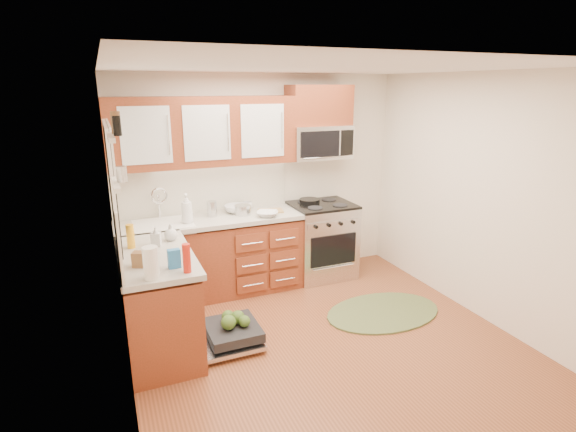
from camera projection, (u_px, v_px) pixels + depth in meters
name	position (u px, v px, depth m)	size (l,w,h in m)	color
floor	(324.00, 341.00, 4.31)	(3.50, 3.50, 0.00)	brown
ceiling	(331.00, 67.00, 3.61)	(3.50, 3.50, 0.00)	white
wall_back	(262.00, 180.00, 5.51)	(3.50, 0.04, 2.50)	white
wall_front	(479.00, 300.00, 2.41)	(3.50, 0.04, 2.50)	white
wall_left	(117.00, 242.00, 3.31)	(0.04, 3.50, 2.50)	white
wall_right	(479.00, 198.00, 4.61)	(0.04, 3.50, 2.50)	white
base_cabinet_back	(212.00, 259.00, 5.21)	(2.05, 0.60, 0.85)	#612F15
base_cabinet_left	(158.00, 305.00, 4.12)	(0.60, 1.25, 0.85)	#612F15
countertop_back	(211.00, 220.00, 5.06)	(2.07, 0.64, 0.05)	#AAA59B
countertop_left	(155.00, 256.00, 3.99)	(0.64, 1.27, 0.05)	#AAA59B
backsplash_back	(203.00, 188.00, 5.24)	(2.05, 0.02, 0.57)	beige
backsplash_left	(116.00, 227.00, 3.79)	(0.02, 1.25, 0.57)	beige
upper_cabinets	(203.00, 132.00, 4.91)	(2.05, 0.35, 0.75)	#612F15
cabinet_over_mw	(319.00, 105.00, 5.36)	(0.76, 0.35, 0.47)	#612F15
range	(321.00, 240.00, 5.69)	(0.76, 0.64, 0.95)	silver
microwave	(319.00, 142.00, 5.46)	(0.76, 0.38, 0.40)	silver
sink	(164.00, 235.00, 4.88)	(0.62, 0.50, 0.26)	white
dishwasher	(229.00, 335.00, 4.23)	(0.70, 0.60, 0.20)	silver
window	(112.00, 188.00, 3.68)	(0.03, 1.05, 1.05)	white
window_blind	(111.00, 148.00, 3.59)	(0.02, 0.96, 0.40)	white
shelf_upper	(111.00, 137.00, 2.79)	(0.04, 0.40, 0.03)	white
shelf_lower	(116.00, 185.00, 2.87)	(0.04, 0.40, 0.03)	white
rug	(383.00, 312.00, 4.84)	(1.29, 0.84, 0.02)	#5F7040
skillet	(310.00, 201.00, 5.61)	(0.26, 0.26, 0.05)	black
stock_pot	(243.00, 210.00, 5.17)	(0.19, 0.19, 0.11)	silver
cutting_board	(271.00, 211.00, 5.31)	(0.29, 0.19, 0.02)	#9D7647
canister	(212.00, 209.00, 5.09)	(0.11, 0.11, 0.18)	silver
paper_towel_roll	(151.00, 263.00, 3.43)	(0.12, 0.12, 0.26)	white
mustard_bottle	(130.00, 236.00, 4.09)	(0.07, 0.07, 0.22)	#F7A91B
red_bottle	(187.00, 258.00, 3.55)	(0.06, 0.06, 0.24)	red
wooden_box	(141.00, 259.00, 3.69)	(0.12, 0.09, 0.12)	brown
blue_carton	(174.00, 259.00, 3.65)	(0.10, 0.06, 0.16)	#2873BC
bowl_a	(267.00, 214.00, 5.11)	(0.24, 0.24, 0.06)	#999999
bowl_b	(236.00, 209.00, 5.26)	(0.28, 0.28, 0.09)	#999999
cup	(247.00, 206.00, 5.40)	(0.12, 0.12, 0.09)	#999999
soap_bottle_a	(187.00, 209.00, 4.82)	(0.13, 0.13, 0.33)	#999999
soap_bottle_b	(156.00, 236.00, 4.15)	(0.09, 0.09, 0.19)	#999999
soap_bottle_c	(171.00, 232.00, 4.31)	(0.13, 0.13, 0.16)	#999999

